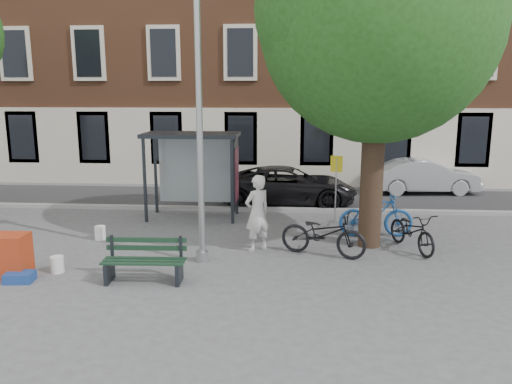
{
  "coord_description": "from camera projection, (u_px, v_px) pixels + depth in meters",
  "views": [
    {
      "loc": [
        2.0,
        -10.81,
        3.84
      ],
      "look_at": [
        1.15,
        1.23,
        1.4
      ],
      "focal_mm": 35.0,
      "sensor_mm": 36.0,
      "label": 1
    }
  ],
  "objects": [
    {
      "name": "curb_far",
      "position": [
        241.0,
        186.0,
        20.26
      ],
      "size": [
        40.0,
        0.25,
        0.12
      ],
      "primitive_type": "cube",
      "color": "gray",
      "rests_on": "ground"
    },
    {
      "name": "notice_sign",
      "position": [
        336.0,
        175.0,
        14.31
      ],
      "size": [
        0.34,
        0.15,
        2.03
      ],
      "rotation": [
        0.0,
        0.0,
        -0.34
      ],
      "color": "#9EA0A3",
      "rests_on": "ground"
    },
    {
      "name": "bucket_a",
      "position": [
        57.0,
        264.0,
        10.74
      ],
      "size": [
        0.36,
        0.36,
        0.36
      ],
      "primitive_type": "cylinder",
      "rotation": [
        0.0,
        0.0,
        -0.35
      ],
      "color": "silver",
      "rests_on": "ground"
    },
    {
      "name": "bike_a",
      "position": [
        323.0,
        234.0,
        11.78
      ],
      "size": [
        2.18,
        1.37,
        1.08
      ],
      "primitive_type": "imported",
      "rotation": [
        0.0,
        0.0,
        1.23
      ],
      "color": "black",
      "rests_on": "ground"
    },
    {
      "name": "ground",
      "position": [
        203.0,
        261.0,
        11.47
      ],
      "size": [
        90.0,
        90.0,
        0.0
      ],
      "primitive_type": "plane",
      "color": "#4C4C4F",
      "rests_on": "ground"
    },
    {
      "name": "car_dark",
      "position": [
        288.0,
        185.0,
        17.21
      ],
      "size": [
        4.68,
        2.17,
        1.3
      ],
      "primitive_type": "imported",
      "rotation": [
        0.0,
        0.0,
        1.57
      ],
      "color": "black",
      "rests_on": "ground"
    },
    {
      "name": "bike_c",
      "position": [
        412.0,
        231.0,
        12.21
      ],
      "size": [
        1.24,
        1.97,
        0.98
      ],
      "primitive_type": "imported",
      "rotation": [
        0.0,
        0.0,
        0.35
      ],
      "color": "black",
      "rests_on": "ground"
    },
    {
      "name": "bench",
      "position": [
        145.0,
        263.0,
        10.21
      ],
      "size": [
        1.7,
        0.62,
        0.87
      ],
      "rotation": [
        0.0,
        0.0,
        0.04
      ],
      "color": "#1E2328",
      "rests_on": "ground"
    },
    {
      "name": "building_row",
      "position": [
        249.0,
        21.0,
        22.79
      ],
      "size": [
        30.0,
        8.0,
        14.0
      ],
      "primitive_type": "cube",
      "color": "brown",
      "rests_on": "ground"
    },
    {
      "name": "curb_near",
      "position": [
        229.0,
        209.0,
        16.35
      ],
      "size": [
        40.0,
        0.25,
        0.12
      ],
      "primitive_type": "cube",
      "color": "gray",
      "rests_on": "ground"
    },
    {
      "name": "bike_d",
      "position": [
        368.0,
        209.0,
        13.97
      ],
      "size": [
        1.11,
        2.05,
        1.18
      ],
      "primitive_type": "imported",
      "rotation": [
        0.0,
        0.0,
        2.84
      ],
      "color": "black",
      "rests_on": "ground"
    },
    {
      "name": "bucket_b",
      "position": [
        100.0,
        233.0,
        13.15
      ],
      "size": [
        0.37,
        0.37,
        0.36
      ],
      "primitive_type": "cylinder",
      "rotation": [
        0.0,
        0.0,
        -0.43
      ],
      "color": "white",
      "rests_on": "ground"
    },
    {
      "name": "painter",
      "position": [
        257.0,
        213.0,
        12.09
      ],
      "size": [
        0.82,
        0.78,
        1.88
      ],
      "primitive_type": "imported",
      "rotation": [
        0.0,
        0.0,
        3.81
      ],
      "color": "silver",
      "rests_on": "ground"
    },
    {
      "name": "blue_crate",
      "position": [
        20.0,
        277.0,
        10.23
      ],
      "size": [
        0.59,
        0.46,
        0.2
      ],
      "primitive_type": "cube",
      "rotation": [
        0.0,
        0.0,
        0.11
      ],
      "color": "navy",
      "rests_on": "ground"
    },
    {
      "name": "bus_shelter",
      "position": [
        205.0,
        156.0,
        15.15
      ],
      "size": [
        2.85,
        1.45,
        2.62
      ],
      "color": "#1E2328",
      "rests_on": "ground"
    },
    {
      "name": "lamppost",
      "position": [
        200.0,
        141.0,
        10.92
      ],
      "size": [
        0.28,
        0.35,
        6.11
      ],
      "color": "#9EA0A3",
      "rests_on": "ground"
    },
    {
      "name": "red_stand",
      "position": [
        6.0,
        255.0,
        10.52
      ],
      "size": [
        0.91,
        0.62,
        0.9
      ],
      "primitive_type": "cube",
      "rotation": [
        0.0,
        0.0,
        0.02
      ],
      "color": "#9D3015",
      "rests_on": "ground"
    },
    {
      "name": "bike_b",
      "position": [
        376.0,
        215.0,
        13.33
      ],
      "size": [
        1.98,
        0.62,
        1.18
      ],
      "primitive_type": "imported",
      "rotation": [
        0.0,
        0.0,
        1.6
      ],
      "color": "#1A4C91",
      "rests_on": "ground"
    },
    {
      "name": "tree_right",
      "position": [
        381.0,
        13.0,
        11.43
      ],
      "size": [
        5.76,
        5.6,
        8.2
      ],
      "color": "black",
      "rests_on": "ground"
    },
    {
      "name": "road",
      "position": [
        236.0,
        198.0,
        18.31
      ],
      "size": [
        40.0,
        4.0,
        0.01
      ],
      "primitive_type": "cube",
      "color": "#28282B",
      "rests_on": "ground"
    },
    {
      "name": "car_silver",
      "position": [
        424.0,
        176.0,
        19.06
      ],
      "size": [
        4.15,
        1.76,
        1.33
      ],
      "primitive_type": "imported",
      "rotation": [
        0.0,
        0.0,
        1.66
      ],
      "color": "#9C9FA3",
      "rests_on": "ground"
    }
  ]
}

